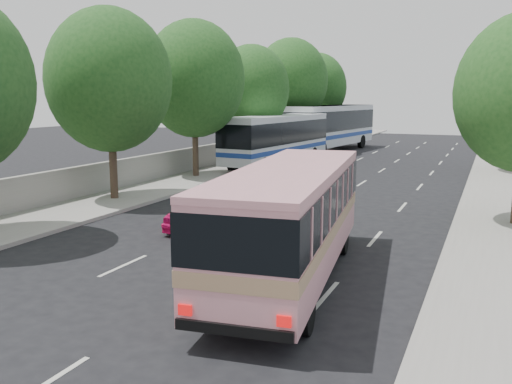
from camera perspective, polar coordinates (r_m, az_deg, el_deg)
The scene contains 15 objects.
ground at distance 17.00m, azimuth -4.50°, elevation -6.65°, with size 120.00×120.00×0.00m, color black.
sidewalk_left at distance 38.28m, azimuth -1.58°, elevation 2.80°, with size 4.00×90.00×0.15m, color #9E998E.
sidewalk_right at distance 34.67m, azimuth 24.75°, elevation 1.11°, with size 4.00×90.00×0.12m, color #9E998E.
low_wall at distance 38.99m, azimuth -3.98°, elevation 4.13°, with size 0.30×90.00×1.50m, color #9E998E.
tree_left_b at distance 25.95m, azimuth -15.15°, elevation 11.77°, with size 5.70×5.70×8.88m.
tree_left_c at distance 32.69m, azimuth -6.47°, elevation 12.14°, with size 6.00×6.00×9.35m.
tree_left_d at distance 39.76m, azimuth -0.43°, elevation 11.10°, with size 5.52×5.52×8.60m.
tree_left_e at distance 47.16m, azimuth 3.75°, elevation 11.87°, with size 6.30×6.30×9.82m.
tree_left_f at distance 54.79m, azimuth 6.47°, elevation 11.11°, with size 5.88×5.88×9.16m.
pink_bus at distance 14.31m, azimuth 3.66°, elevation -1.94°, with size 3.69×9.82×3.06m.
pink_taxi at distance 20.46m, azimuth -5.26°, elevation -1.71°, with size 1.71×4.24×1.45m, color #E91469.
white_pickup at distance 28.12m, azimuth 2.97°, elevation 1.60°, with size 2.14×5.26×1.53m, color silver.
tour_coach_front at distance 38.45m, azimuth 2.26°, elevation 5.94°, with size 3.71×12.15×3.58m.
tour_coach_rear at distance 49.66m, azimuth 7.91°, elevation 7.13°, with size 4.78×13.98×4.10m.
taxi_roof_sign at distance 20.31m, azimuth -5.30°, elevation 0.53°, with size 0.55×0.18×0.18m, color silver.
Camera 1 is at (7.75, -14.33, 4.85)m, focal length 38.00 mm.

